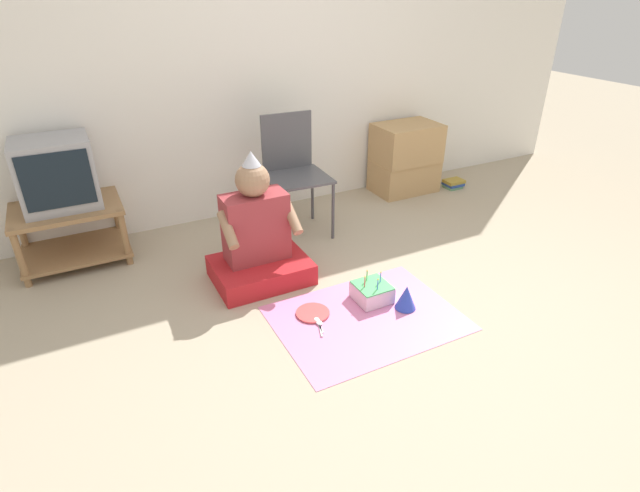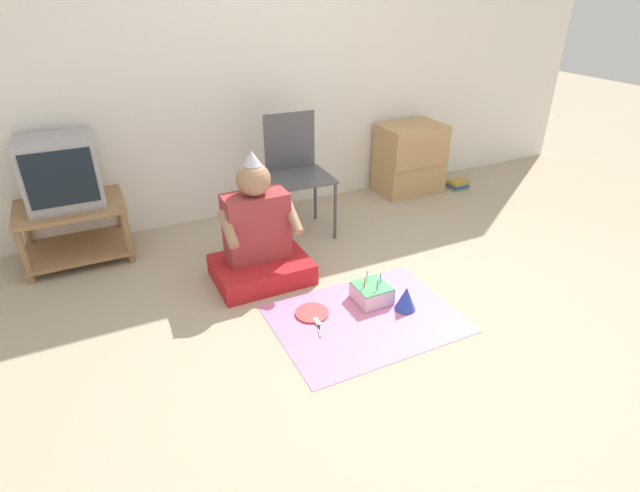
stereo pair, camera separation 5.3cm
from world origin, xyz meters
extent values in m
plane|color=tan|center=(0.00, 0.00, 0.00)|extent=(16.00, 16.00, 0.00)
cube|color=white|center=(0.00, 2.06, 1.27)|extent=(6.40, 0.06, 2.55)
cube|color=#997047|center=(-1.57, 1.78, 0.39)|extent=(0.69, 0.51, 0.03)
cube|color=#997047|center=(-1.57, 1.78, 0.07)|extent=(0.69, 0.51, 0.02)
cylinder|color=#997047|center=(-1.89, 1.55, 0.20)|extent=(0.04, 0.04, 0.41)
cylinder|color=#997047|center=(-1.26, 1.55, 0.20)|extent=(0.04, 0.04, 0.41)
cylinder|color=#997047|center=(-1.89, 2.00, 0.20)|extent=(0.04, 0.04, 0.41)
cylinder|color=#997047|center=(-1.26, 2.00, 0.20)|extent=(0.04, 0.04, 0.41)
cube|color=#99999E|center=(-1.57, 1.80, 0.64)|extent=(0.47, 0.39, 0.46)
cube|color=black|center=(-1.57, 1.60, 0.65)|extent=(0.41, 0.01, 0.36)
cube|color=#4C4C51|center=(-0.01, 1.45, 0.46)|extent=(0.47, 0.45, 0.02)
cube|color=#4C4C51|center=(0.00, 1.65, 0.67)|extent=(0.40, 0.04, 0.43)
cylinder|color=#4C4C51|center=(-0.23, 1.27, 0.23)|extent=(0.02, 0.02, 0.46)
cylinder|color=#4C4C51|center=(0.18, 1.25, 0.23)|extent=(0.02, 0.02, 0.46)
cylinder|color=#4C4C51|center=(-0.21, 1.65, 0.23)|extent=(0.02, 0.02, 0.46)
cylinder|color=#4C4C51|center=(0.20, 1.63, 0.23)|extent=(0.02, 0.02, 0.46)
cube|color=tan|center=(1.23, 1.80, 0.14)|extent=(0.57, 0.37, 0.29)
cube|color=tan|center=(1.23, 1.80, 0.45)|extent=(0.56, 0.40, 0.34)
cube|color=#60936B|center=(1.69, 1.64, 0.01)|extent=(0.15, 0.14, 0.02)
cube|color=#284793|center=(1.69, 1.64, 0.04)|extent=(0.16, 0.15, 0.02)
cube|color=#A88933|center=(1.70, 1.64, 0.06)|extent=(0.18, 0.13, 0.03)
cube|color=red|center=(-0.52, 0.95, 0.07)|extent=(0.61, 0.46, 0.14)
cube|color=#993338|center=(-0.52, 0.99, 0.36)|extent=(0.40, 0.21, 0.45)
sphere|color=#9E7556|center=(-0.52, 0.99, 0.68)|extent=(0.21, 0.21, 0.21)
cone|color=silver|center=(-0.52, 0.99, 0.82)|extent=(0.12, 0.12, 0.09)
cylinder|color=#9E7556|center=(-0.73, 0.89, 0.44)|extent=(0.06, 0.24, 0.19)
cylinder|color=#9E7556|center=(-0.31, 0.89, 0.44)|extent=(0.06, 0.24, 0.19)
cube|color=pink|center=(-0.13, 0.26, 0.00)|extent=(1.06, 0.79, 0.01)
cube|color=silver|center=(0.00, 0.41, 0.06)|extent=(0.21, 0.21, 0.10)
cube|color=#4CB266|center=(0.00, 0.41, 0.11)|extent=(0.20, 0.20, 0.01)
cylinder|color=#4C7FE5|center=(0.06, 0.41, 0.14)|extent=(0.01, 0.01, 0.07)
sphere|color=#FFCC4C|center=(0.06, 0.41, 0.18)|extent=(0.01, 0.01, 0.01)
cylinder|color=#66C666|center=(-0.01, 0.46, 0.14)|extent=(0.01, 0.01, 0.07)
sphere|color=#FFCC4C|center=(-0.01, 0.46, 0.18)|extent=(0.01, 0.01, 0.01)
cylinder|color=#EA4C4C|center=(-0.05, 0.41, 0.14)|extent=(0.01, 0.01, 0.07)
sphere|color=#FFCC4C|center=(-0.05, 0.41, 0.18)|extent=(0.01, 0.01, 0.01)
cylinder|color=#4C7FE5|center=(0.00, 0.35, 0.14)|extent=(0.01, 0.01, 0.07)
sphere|color=#FFCC4C|center=(0.00, 0.35, 0.18)|extent=(0.01, 0.01, 0.01)
cone|color=blue|center=(0.13, 0.24, 0.08)|extent=(0.13, 0.13, 0.15)
cylinder|color=#D84C4C|center=(-0.39, 0.44, 0.01)|extent=(0.20, 0.20, 0.01)
ellipsoid|color=white|center=(-0.40, 0.37, 0.01)|extent=(0.04, 0.05, 0.01)
cube|color=white|center=(-0.41, 0.30, 0.01)|extent=(0.03, 0.10, 0.01)
ellipsoid|color=white|center=(-0.40, 0.34, 0.01)|extent=(0.04, 0.05, 0.01)
cube|color=white|center=(-0.42, 0.27, 0.01)|extent=(0.04, 0.10, 0.01)
camera|label=1|loc=(-1.45, -1.72, 1.77)|focal=28.00mm
camera|label=2|loc=(-1.40, -1.75, 1.77)|focal=28.00mm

